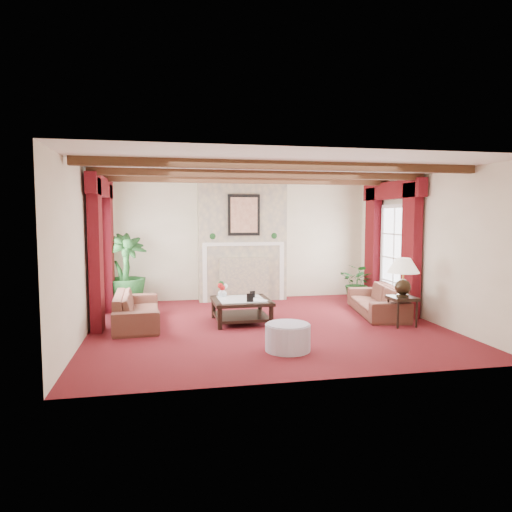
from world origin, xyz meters
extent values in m
plane|color=#4F0E14|center=(0.00, 0.00, 0.00)|extent=(6.00, 6.00, 0.00)
plane|color=white|center=(0.00, 0.00, 2.70)|extent=(6.00, 6.00, 0.00)
cube|color=beige|center=(0.00, 2.75, 1.35)|extent=(6.00, 0.02, 2.70)
cube|color=beige|center=(-3.00, 0.00, 1.35)|extent=(0.02, 5.50, 2.70)
cube|color=beige|center=(3.00, 0.00, 1.35)|extent=(0.02, 5.50, 2.70)
imported|color=#3B1017|center=(-2.24, 0.54, 0.38)|extent=(1.98, 0.71, 0.76)
imported|color=#3B1017|center=(2.34, 0.49, 0.37)|extent=(2.10, 1.21, 0.75)
imported|color=black|center=(-2.56, 1.99, 0.44)|extent=(2.17, 2.29, 0.88)
imported|color=black|center=(2.53, 1.83, 0.33)|extent=(1.57, 1.57, 0.66)
cylinder|color=#A49BAF|center=(-0.02, -1.53, 0.19)|extent=(0.65, 0.65, 0.38)
imported|color=silver|center=(-0.70, 0.65, 0.51)|extent=(0.26, 0.26, 0.17)
imported|color=black|center=(-0.22, 0.04, 0.57)|extent=(0.24, 0.22, 0.29)
camera|label=1|loc=(-1.71, -7.72, 1.92)|focal=32.00mm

